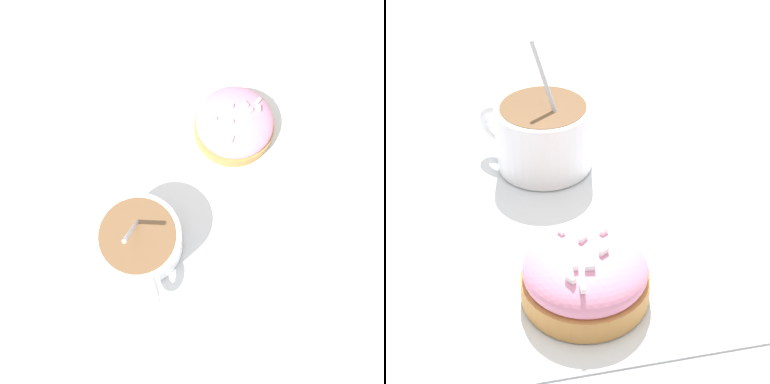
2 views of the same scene
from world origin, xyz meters
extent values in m
plane|color=#B2B2B7|center=(0.00, 0.00, 0.00)|extent=(3.00, 3.00, 0.00)
cube|color=white|center=(0.00, 0.00, 0.00)|extent=(0.32, 0.31, 0.00)
cylinder|color=white|center=(0.09, 0.01, 0.03)|extent=(0.09, 0.09, 0.06)
cylinder|color=brown|center=(0.09, 0.01, 0.06)|extent=(0.08, 0.08, 0.01)
torus|color=white|center=(0.11, 0.05, 0.03)|extent=(0.03, 0.04, 0.04)
ellipsoid|color=silver|center=(0.11, 0.02, 0.01)|extent=(0.03, 0.03, 0.01)
cylinder|color=silver|center=(0.08, 0.00, 0.07)|extent=(0.05, 0.03, 0.11)
cylinder|color=#C18442|center=(-0.09, 0.00, 0.01)|extent=(0.09, 0.09, 0.02)
ellipsoid|color=pink|center=(-0.09, 0.00, 0.03)|extent=(0.09, 0.09, 0.03)
cube|color=white|center=(-0.12, 0.01, 0.04)|extent=(0.01, 0.00, 0.00)
cube|color=white|center=(-0.11, 0.01, 0.04)|extent=(0.01, 0.01, 0.00)
cube|color=white|center=(-0.06, 0.01, 0.04)|extent=(0.01, 0.00, 0.00)
cube|color=white|center=(-0.09, -0.01, 0.05)|extent=(0.01, 0.01, 0.00)
cube|color=white|center=(-0.10, 0.00, 0.05)|extent=(0.00, 0.01, 0.00)
cube|color=white|center=(-0.10, 0.01, 0.05)|extent=(0.01, 0.00, 0.00)
cube|color=white|center=(-0.07, -0.02, 0.04)|extent=(0.01, 0.01, 0.00)
cube|color=white|center=(-0.08, 0.00, 0.05)|extent=(0.01, 0.01, 0.00)
camera|label=1|loc=(0.11, 0.10, 0.50)|focal=42.00mm
camera|label=2|loc=(-0.41, 0.06, 0.34)|focal=60.00mm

